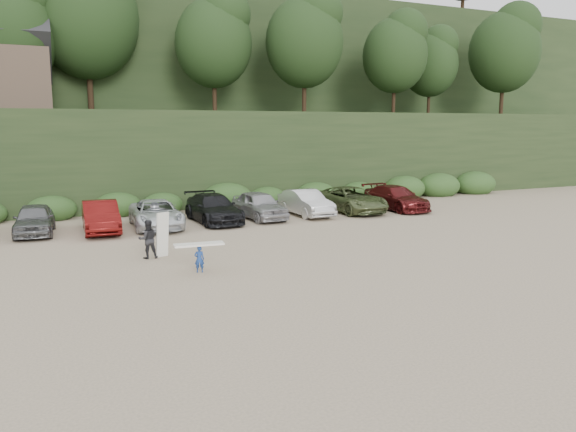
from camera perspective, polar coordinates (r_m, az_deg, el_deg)
name	(u,v)px	position (r m, az deg, el deg)	size (l,w,h in m)	color
ground	(311,262)	(21.21, 2.34, -4.72)	(120.00, 120.00, 0.00)	tan
hillside_backdrop	(135,58)	(55.42, -15.27, 15.21)	(90.00, 41.50, 28.00)	black
parked_cars	(126,214)	(29.02, -16.15, 0.21)	(34.12, 6.06, 1.62)	#B0AFB4
child_surfer	(199,253)	(19.85, -9.01, -3.70)	(1.76, 0.63, 1.04)	navy
adult_surfer	(149,239)	(22.34, -13.92, -2.26)	(1.21, 0.59, 1.78)	black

